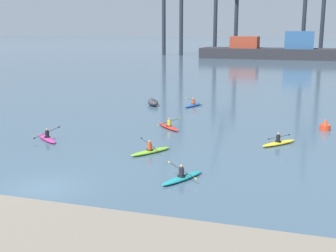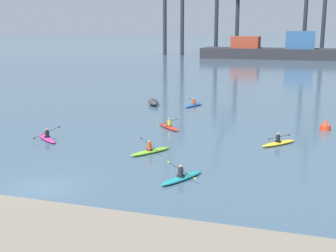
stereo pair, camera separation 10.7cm
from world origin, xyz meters
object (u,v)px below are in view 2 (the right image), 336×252
object	(u,v)px
kayak_red	(169,127)
gantry_crane_west_mid	(227,3)
kayak_blue	(194,105)
kayak_lime	(150,151)
capsized_dinghy	(153,102)
container_barge	(301,50)
channel_buoy	(325,126)
kayak_magenta	(47,138)
kayak_teal	(182,177)
kayak_yellow	(279,143)

from	to	relation	value
kayak_red	gantry_crane_west_mid	bearing A→B (deg)	97.69
kayak_blue	kayak_lime	bearing A→B (deg)	-84.74
gantry_crane_west_mid	capsized_dinghy	world-z (taller)	gantry_crane_west_mid
container_barge	gantry_crane_west_mid	size ratio (longest dim) A/B	1.64
capsized_dinghy	channel_buoy	bearing A→B (deg)	-21.91
kayak_blue	gantry_crane_west_mid	bearing A→B (deg)	98.23
channel_buoy	kayak_magenta	world-z (taller)	kayak_magenta
kayak_blue	kayak_teal	xyz separation A→B (m)	(5.40, -24.09, -0.00)
gantry_crane_west_mid	kayak_red	size ratio (longest dim) A/B	11.84
gantry_crane_west_mid	capsized_dinghy	distance (m)	95.47
kayak_blue	container_barge	bearing A→B (deg)	83.44
channel_buoy	kayak_blue	distance (m)	15.89
container_barge	kayak_teal	distance (m)	107.65
channel_buoy	capsized_dinghy	bearing A→B (deg)	158.09
kayak_red	kayak_teal	xyz separation A→B (m)	(4.73, -12.54, -0.00)
kayak_lime	kayak_teal	bearing A→B (deg)	-52.63
channel_buoy	kayak_teal	world-z (taller)	channel_buoy
kayak_red	kayak_yellow	bearing A→B (deg)	-16.38
container_barge	gantry_crane_west_mid	world-z (taller)	gantry_crane_west_mid
gantry_crane_west_mid	kayak_teal	size ratio (longest dim) A/B	10.11
kayak_blue	kayak_red	world-z (taller)	same
kayak_blue	kayak_magenta	bearing A→B (deg)	-111.44
container_barge	kayak_red	distance (m)	95.45
kayak_magenta	kayak_red	distance (m)	10.35
kayak_blue	kayak_magenta	xyz separation A→B (m)	(-7.18, -18.29, -0.00)
kayak_blue	kayak_teal	distance (m)	24.69
kayak_red	kayak_teal	size ratio (longest dim) A/B	0.85
gantry_crane_west_mid	kayak_yellow	world-z (taller)	gantry_crane_west_mid
container_barge	kayak_red	size ratio (longest dim) A/B	19.41
kayak_magenta	kayak_blue	bearing A→B (deg)	68.56
gantry_crane_west_mid	kayak_magenta	bearing A→B (deg)	-86.79
kayak_teal	kayak_lime	bearing A→B (deg)	127.37
kayak_blue	kayak_magenta	size ratio (longest dim) A/B	1.12
kayak_lime	channel_buoy	bearing A→B (deg)	43.37
kayak_yellow	kayak_red	xyz separation A→B (m)	(-9.51, 2.79, 0.00)
channel_buoy	kayak_magenta	distance (m)	23.16
container_barge	kayak_blue	distance (m)	84.03
kayak_yellow	kayak_blue	distance (m)	17.59
kayak_yellow	kayak_magenta	distance (m)	17.80
channel_buoy	kayak_lime	distance (m)	16.31
channel_buoy	container_barge	bearing A→B (deg)	92.53
capsized_dinghy	kayak_lime	distance (m)	19.56
capsized_dinghy	kayak_blue	bearing A→B (deg)	10.56
capsized_dinghy	kayak_red	distance (m)	11.91
capsized_dinghy	kayak_teal	bearing A→B (deg)	-66.86
kayak_yellow	kayak_magenta	xyz separation A→B (m)	(-17.36, -3.95, -0.00)
capsized_dinghy	kayak_teal	xyz separation A→B (m)	(9.93, -23.25, -0.18)
container_barge	kayak_lime	world-z (taller)	container_barge
container_barge	channel_buoy	size ratio (longest dim) A/B	55.06
kayak_blue	channel_buoy	bearing A→B (deg)	-30.88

